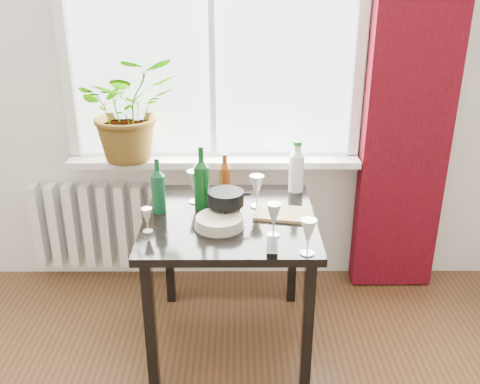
{
  "coord_description": "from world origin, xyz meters",
  "views": [
    {
      "loc": [
        0.14,
        -0.86,
        1.89
      ],
      "look_at": [
        0.15,
        1.55,
        0.87
      ],
      "focal_mm": 40.0,
      "sensor_mm": 36.0,
      "label": 1
    }
  ],
  "objects_px": {
    "wineglass_front_left": "(147,220)",
    "plate_stack": "(219,222)",
    "wine_bottle_right": "(202,177)",
    "wineglass_back_left": "(195,186)",
    "bottle_amber": "(225,176)",
    "wineglass_front_right": "(274,220)",
    "fondue_pot": "(226,204)",
    "wine_bottle_left": "(158,185)",
    "cleaning_bottle": "(297,166)",
    "wineglass_back_center": "(257,191)",
    "radiator": "(97,225)",
    "wineglass_far_right": "(308,236)",
    "cutting_board": "(283,214)",
    "table": "(230,233)",
    "tv_remote": "(272,246)",
    "potted_plant": "(129,109)"
  },
  "relations": [
    {
      "from": "wine_bottle_right",
      "to": "wineglass_back_center",
      "type": "distance_m",
      "value": 0.29
    },
    {
      "from": "bottle_amber",
      "to": "cutting_board",
      "type": "height_order",
      "value": "bottle_amber"
    },
    {
      "from": "wine_bottle_left",
      "to": "plate_stack",
      "type": "distance_m",
      "value": 0.37
    },
    {
      "from": "radiator",
      "to": "wineglass_far_right",
      "type": "xyz_separation_m",
      "value": [
        1.19,
        -1.01,
        0.44
      ]
    },
    {
      "from": "bottle_amber",
      "to": "wineglass_front_left",
      "type": "distance_m",
      "value": 0.54
    },
    {
      "from": "wineglass_back_center",
      "to": "wineglass_back_left",
      "type": "xyz_separation_m",
      "value": [
        -0.32,
        0.06,
        0.0
      ]
    },
    {
      "from": "wineglass_front_right",
      "to": "tv_remote",
      "type": "bearing_deg",
      "value": -96.15
    },
    {
      "from": "wine_bottle_left",
      "to": "fondue_pot",
      "type": "xyz_separation_m",
      "value": [
        0.34,
        -0.06,
        -0.08
      ]
    },
    {
      "from": "table",
      "to": "wineglass_front_right",
      "type": "xyz_separation_m",
      "value": [
        0.21,
        -0.2,
        0.17
      ]
    },
    {
      "from": "wine_bottle_left",
      "to": "plate_stack",
      "type": "xyz_separation_m",
      "value": [
        0.31,
        -0.17,
        -0.12
      ]
    },
    {
      "from": "potted_plant",
      "to": "cleaning_bottle",
      "type": "xyz_separation_m",
      "value": [
        0.94,
        -0.24,
        -0.26
      ]
    },
    {
      "from": "wine_bottle_right",
      "to": "wineglass_back_left",
      "type": "xyz_separation_m",
      "value": [
        -0.04,
        0.07,
        -0.08
      ]
    },
    {
      "from": "cleaning_bottle",
      "to": "fondue_pot",
      "type": "distance_m",
      "value": 0.52
    },
    {
      "from": "wine_bottle_left",
      "to": "tv_remote",
      "type": "distance_m",
      "value": 0.68
    },
    {
      "from": "wineglass_far_right",
      "to": "fondue_pot",
      "type": "height_order",
      "value": "wineglass_far_right"
    },
    {
      "from": "bottle_amber",
      "to": "plate_stack",
      "type": "bearing_deg",
      "value": -93.21
    },
    {
      "from": "wine_bottle_left",
      "to": "wineglass_back_left",
      "type": "height_order",
      "value": "wine_bottle_left"
    },
    {
      "from": "cleaning_bottle",
      "to": "fondue_pot",
      "type": "bearing_deg",
      "value": -138.29
    },
    {
      "from": "radiator",
      "to": "wineglass_back_center",
      "type": "xyz_separation_m",
      "value": [
        0.99,
        -0.51,
        0.45
      ]
    },
    {
      "from": "cleaning_bottle",
      "to": "wineglass_back_left",
      "type": "xyz_separation_m",
      "value": [
        -0.55,
        -0.15,
        -0.06
      ]
    },
    {
      "from": "bottle_amber",
      "to": "wineglass_front_left",
      "type": "bearing_deg",
      "value": -131.32
    },
    {
      "from": "plate_stack",
      "to": "tv_remote",
      "type": "distance_m",
      "value": 0.32
    },
    {
      "from": "potted_plant",
      "to": "fondue_pot",
      "type": "relative_size",
      "value": 2.96
    },
    {
      "from": "bottle_amber",
      "to": "wine_bottle_left",
      "type": "bearing_deg",
      "value": -151.34
    },
    {
      "from": "table",
      "to": "potted_plant",
      "type": "height_order",
      "value": "potted_plant"
    },
    {
      "from": "bottle_amber",
      "to": "cleaning_bottle",
      "type": "relative_size",
      "value": 0.86
    },
    {
      "from": "radiator",
      "to": "wineglass_far_right",
      "type": "bearing_deg",
      "value": -40.12
    },
    {
      "from": "potted_plant",
      "to": "cleaning_bottle",
      "type": "relative_size",
      "value": 2.07
    },
    {
      "from": "wineglass_back_left",
      "to": "wine_bottle_left",
      "type": "bearing_deg",
      "value": -144.58
    },
    {
      "from": "table",
      "to": "tv_remote",
      "type": "bearing_deg",
      "value": -59.26
    },
    {
      "from": "radiator",
      "to": "wineglass_front_left",
      "type": "xyz_separation_m",
      "value": [
        0.47,
        -0.79,
        0.42
      ]
    },
    {
      "from": "table",
      "to": "plate_stack",
      "type": "distance_m",
      "value": 0.17
    },
    {
      "from": "wineglass_back_left",
      "to": "cutting_board",
      "type": "relative_size",
      "value": 0.64
    },
    {
      "from": "fondue_pot",
      "to": "wine_bottle_left",
      "type": "bearing_deg",
      "value": 157.72
    },
    {
      "from": "wineglass_back_center",
      "to": "fondue_pot",
      "type": "relative_size",
      "value": 0.87
    },
    {
      "from": "wineglass_front_left",
      "to": "plate_stack",
      "type": "bearing_deg",
      "value": 8.76
    },
    {
      "from": "radiator",
      "to": "wine_bottle_left",
      "type": "xyz_separation_m",
      "value": [
        0.49,
        -0.57,
        0.5
      ]
    },
    {
      "from": "wineglass_front_right",
      "to": "wineglass_back_center",
      "type": "bearing_deg",
      "value": 101.57
    },
    {
      "from": "table",
      "to": "cleaning_bottle",
      "type": "distance_m",
      "value": 0.55
    },
    {
      "from": "tv_remote",
      "to": "radiator",
      "type": "bearing_deg",
      "value": 140.82
    },
    {
      "from": "cleaning_bottle",
      "to": "plate_stack",
      "type": "distance_m",
      "value": 0.62
    },
    {
      "from": "potted_plant",
      "to": "wine_bottle_left",
      "type": "height_order",
      "value": "potted_plant"
    },
    {
      "from": "radiator",
      "to": "wine_bottle_right",
      "type": "distance_m",
      "value": 1.03
    },
    {
      "from": "wineglass_front_right",
      "to": "fondue_pot",
      "type": "xyz_separation_m",
      "value": [
        -0.22,
        0.2,
        -0.01
      ]
    },
    {
      "from": "fondue_pot",
      "to": "wineglass_front_left",
      "type": "bearing_deg",
      "value": -168.0
    },
    {
      "from": "wineglass_far_right",
      "to": "tv_remote",
      "type": "xyz_separation_m",
      "value": [
        -0.15,
        0.05,
        -0.08
      ]
    },
    {
      "from": "wine_bottle_right",
      "to": "wineglass_back_left",
      "type": "relative_size",
      "value": 1.87
    },
    {
      "from": "cleaning_bottle",
      "to": "wineglass_back_center",
      "type": "relative_size",
      "value": 1.65
    },
    {
      "from": "wineglass_front_right",
      "to": "cutting_board",
      "type": "distance_m",
      "value": 0.24
    },
    {
      "from": "bottle_amber",
      "to": "plate_stack",
      "type": "distance_m",
      "value": 0.37
    }
  ]
}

